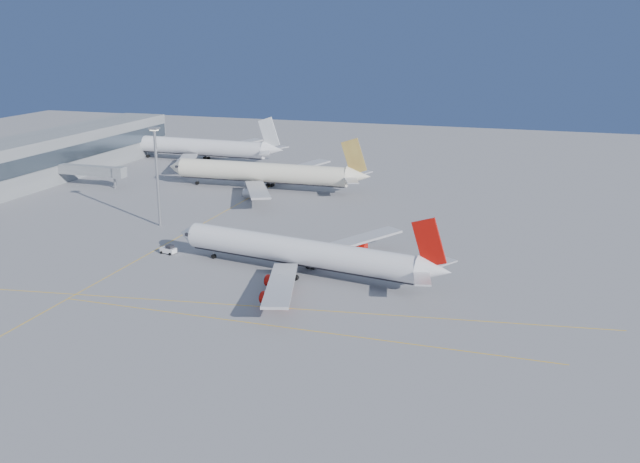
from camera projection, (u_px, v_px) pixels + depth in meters
The scene contains 9 objects.
ground at pixel (292, 297), 135.77m from camera, with size 500.00×500.00×0.00m, color slate.
terminal at pixel (62, 153), 245.17m from camera, with size 18.40×110.00×15.00m.
jet_bridge at pixel (95, 171), 227.53m from camera, with size 23.60×3.60×6.90m.
taxiway_lines at pixel (235, 278), 145.89m from camera, with size 118.86×140.00×0.02m.
airliner_virgin at pixel (304, 253), 146.57m from camera, with size 63.11×56.09×15.62m.
airliner_etihad at pixel (266, 173), 223.36m from camera, with size 67.60×62.63×17.68m.
airliner_third at pixel (202, 147), 269.89m from camera, with size 67.76×62.49×18.19m.
pushback_tug at pixel (169, 250), 161.22m from camera, with size 3.88×2.77×2.02m.
light_mast at pixel (157, 169), 179.97m from camera, with size 2.20×2.20×25.40m.
Camera 1 is at (43.88, -119.33, 49.53)m, focal length 40.00 mm.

